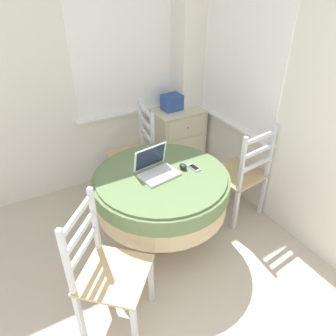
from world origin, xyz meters
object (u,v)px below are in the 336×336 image
object	(u,v)px
corner_cabinet	(178,139)
dining_chair_near_right_window	(242,175)
laptop	(156,168)
dining_chair_camera_near	(107,272)
dining_chair_near_back_window	(135,153)
cell_phone	(194,168)
computer_mouse	(183,167)
round_dining_table	(161,189)
storage_box	(172,102)

from	to	relation	value
corner_cabinet	dining_chair_near_right_window	bearing A→B (deg)	-86.31
laptop	dining_chair_camera_near	bearing A→B (deg)	-140.88
dining_chair_near_back_window	dining_chair_camera_near	bearing A→B (deg)	-121.61
laptop	dining_chair_near_right_window	world-z (taller)	dining_chair_near_right_window
dining_chair_camera_near	cell_phone	bearing A→B (deg)	24.69
computer_mouse	dining_chair_camera_near	size ratio (longest dim) A/B	0.08
round_dining_table	dining_chair_near_back_window	world-z (taller)	dining_chair_near_back_window
dining_chair_near_back_window	dining_chair_camera_near	world-z (taller)	same
computer_mouse	corner_cabinet	world-z (taller)	corner_cabinet
cell_phone	corner_cabinet	size ratio (longest dim) A/B	0.17
laptop	corner_cabinet	distance (m)	1.32
dining_chair_camera_near	computer_mouse	bearing A→B (deg)	28.69
cell_phone	dining_chair_camera_near	xyz separation A→B (m)	(-0.97, -0.45, -0.26)
computer_mouse	corner_cabinet	bearing A→B (deg)	60.63
computer_mouse	cell_phone	distance (m)	0.10
round_dining_table	computer_mouse	bearing A→B (deg)	-3.52
laptop	dining_chair_camera_near	xyz separation A→B (m)	(-0.66, -0.53, -0.30)
dining_chair_near_right_window	dining_chair_camera_near	world-z (taller)	same
dining_chair_near_right_window	storage_box	bearing A→B (deg)	96.99
round_dining_table	dining_chair_near_back_window	bearing A→B (deg)	81.02
round_dining_table	laptop	xyz separation A→B (m)	(-0.03, 0.04, 0.19)
cell_phone	dining_chair_near_back_window	size ratio (longest dim) A/B	0.13
laptop	dining_chair_near_back_window	world-z (taller)	dining_chair_near_back_window
round_dining_table	dining_chair_near_right_window	bearing A→B (deg)	-3.43
round_dining_table	corner_cabinet	bearing A→B (deg)	52.41
cell_phone	dining_chair_near_back_window	distance (m)	0.93
laptop	corner_cabinet	size ratio (longest dim) A/B	0.44
round_dining_table	computer_mouse	xyz separation A→B (m)	(0.20, -0.01, 0.16)
cell_phone	dining_chair_near_right_window	size ratio (longest dim) A/B	0.13
round_dining_table	storage_box	distance (m)	1.29
cell_phone	dining_chair_near_right_window	world-z (taller)	dining_chair_near_right_window
laptop	storage_box	world-z (taller)	storage_box
round_dining_table	dining_chair_near_right_window	size ratio (longest dim) A/B	1.14
computer_mouse	dining_chair_near_back_window	bearing A→B (deg)	94.82
dining_chair_near_back_window	dining_chair_camera_near	xyz separation A→B (m)	(-0.81, -1.32, 0.00)
corner_cabinet	dining_chair_near_back_window	bearing A→B (deg)	-164.37
corner_cabinet	storage_box	size ratio (longest dim) A/B	3.61
storage_box	corner_cabinet	bearing A→B (deg)	-24.38
dining_chair_camera_near	corner_cabinet	size ratio (longest dim) A/B	1.28
dining_chair_near_right_window	corner_cabinet	xyz separation A→B (m)	(-0.07, 1.06, -0.08)
dining_chair_camera_near	storage_box	bearing A→B (deg)	47.72
round_dining_table	cell_phone	size ratio (longest dim) A/B	8.72
laptop	storage_box	xyz separation A→B (m)	(0.74, 1.00, 0.09)
round_dining_table	laptop	distance (m)	0.20
corner_cabinet	laptop	bearing A→B (deg)	-129.60
computer_mouse	cell_phone	bearing A→B (deg)	-23.66
laptop	dining_chair_near_right_window	size ratio (longest dim) A/B	0.34
laptop	corner_cabinet	xyz separation A→B (m)	(0.80, 0.97, -0.38)
laptop	dining_chair_camera_near	size ratio (longest dim) A/B	0.34
computer_mouse	storage_box	size ratio (longest dim) A/B	0.39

